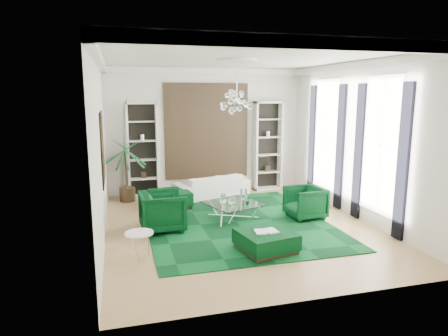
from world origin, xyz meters
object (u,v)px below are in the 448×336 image
object	(u,v)px
armchair_right	(305,202)
ottoman_front	(266,241)
sofa	(211,186)
armchair_left	(163,211)
palm	(126,159)
ottoman_side	(170,199)
side_table	(140,246)
coffee_table	(233,211)

from	to	relation	value
armchair_right	ottoman_front	xyz separation A→B (m)	(-1.70, -1.75, -0.19)
sofa	armchair_right	xyz separation A→B (m)	(1.75, -2.65, 0.06)
sofa	armchair_left	distance (m)	3.18
palm	ottoman_side	bearing A→B (deg)	-40.82
sofa	ottoman_side	xyz separation A→B (m)	(-1.35, -0.85, -0.10)
side_table	palm	xyz separation A→B (m)	(-0.10, 4.25, 0.96)
armchair_left	ottoman_front	bearing A→B (deg)	-137.31
armchair_left	side_table	distance (m)	1.63
sofa	ottoman_front	bearing A→B (deg)	74.33
ottoman_side	ottoman_front	size ratio (longest dim) A/B	1.02
armchair_left	armchair_right	distance (m)	3.50
armchair_left	ottoman_side	size ratio (longest dim) A/B	0.96
side_table	palm	world-z (taller)	palm
side_table	ottoman_side	bearing A→B (deg)	73.14
ottoman_front	palm	xyz separation A→B (m)	(-2.50, 4.50, 1.01)
ottoman_front	armchair_left	bearing A→B (deg)	135.81
sofa	coffee_table	distance (m)	2.30
sofa	side_table	xyz separation A→B (m)	(-2.35, -4.15, -0.08)
armchair_left	ottoman_side	xyz separation A→B (m)	(0.40, 1.80, -0.22)
armchair_right	side_table	size ratio (longest dim) A/B	1.64
ottoman_side	ottoman_front	xyz separation A→B (m)	(1.40, -3.55, -0.03)
ottoman_side	palm	distance (m)	1.76
ottoman_front	sofa	bearing A→B (deg)	90.65
sofa	side_table	world-z (taller)	sofa
sofa	armchair_right	world-z (taller)	armchair_right
coffee_table	armchair_right	bearing A→B (deg)	-11.31
coffee_table	ottoman_side	distance (m)	1.98
sofa	ottoman_front	size ratio (longest dim) A/B	2.27
coffee_table	ottoman_front	xyz separation A→B (m)	(0.05, -2.10, -0.01)
palm	armchair_right	bearing A→B (deg)	-33.22
ottoman_side	armchair_left	bearing A→B (deg)	-102.53
sofa	ottoman_front	distance (m)	4.40
armchair_right	ottoman_side	distance (m)	3.59
coffee_table	ottoman_side	world-z (taller)	ottoman_side
coffee_table	ottoman_front	world-z (taller)	coffee_table
sofa	ottoman_front	xyz separation A→B (m)	(0.05, -4.40, -0.13)
side_table	coffee_table	bearing A→B (deg)	38.21
sofa	coffee_table	bearing A→B (deg)	73.68
armchair_right	ottoman_front	size ratio (longest dim) A/B	0.87
armchair_left	palm	distance (m)	2.94
armchair_left	ottoman_side	bearing A→B (deg)	-15.65
armchair_left	side_table	bearing A→B (deg)	155.08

